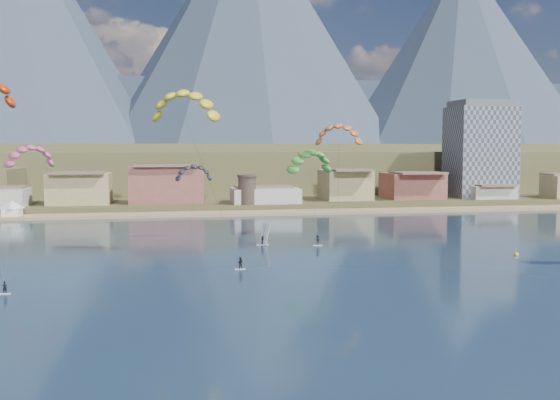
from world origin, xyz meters
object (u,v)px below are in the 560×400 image
apartment_tower (480,150)px  kitesurfer_yellow (185,101)px  kitesurfer_green (310,158)px  windsurfer (263,238)px  buoy (516,254)px  watchtower (247,189)px

apartment_tower → kitesurfer_yellow: 133.75m
kitesurfer_green → kitesurfer_yellow: bearing=-142.3°
apartment_tower → windsurfer: apartment_tower is taller
windsurfer → buoy: bearing=-25.1°
apartment_tower → kitesurfer_yellow: (-99.94, -88.48, 8.50)m
apartment_tower → buoy: bearing=-114.1°
apartment_tower → kitesurfer_yellow: apartment_tower is taller
kitesurfer_yellow → windsurfer: bearing=32.9°
kitesurfer_green → apartment_tower: bearing=42.8°
kitesurfer_yellow → windsurfer: kitesurfer_yellow is taller
windsurfer → kitesurfer_yellow: bearing=-147.1°
watchtower → windsurfer: watchtower is taller
watchtower → kitesurfer_green: kitesurfer_green is taller
kitesurfer_green → windsurfer: 21.72m
watchtower → kitesurfer_yellow: 79.64m
kitesurfer_yellow → watchtower: bearing=75.0°
watchtower → kitesurfer_green: bearing=-83.3°
kitesurfer_green → buoy: (29.74, -30.04, -16.14)m
apartment_tower → watchtower: size_ratio=3.72×
kitesurfer_green → buoy: bearing=-45.3°
kitesurfer_green → windsurfer: size_ratio=5.11×
watchtower → kitesurfer_green: size_ratio=0.41×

